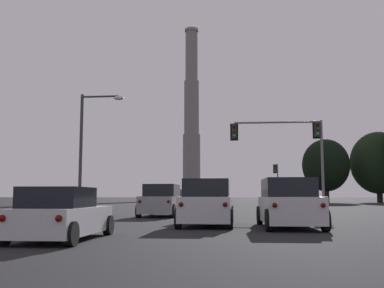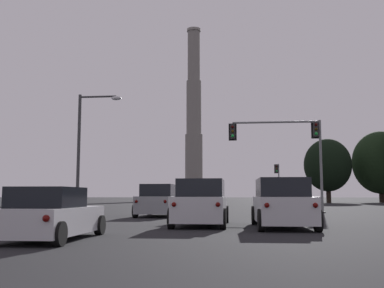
# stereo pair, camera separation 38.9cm
# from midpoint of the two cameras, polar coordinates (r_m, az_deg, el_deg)

# --- Properties ---
(hatchback_left_lane_third) EXTENTS (1.93, 4.12, 1.44)m
(hatchback_left_lane_third) POSITION_cam_midpoint_polar(r_m,az_deg,el_deg) (13.01, -16.59, -8.69)
(hatchback_left_lane_third) COLOR silver
(hatchback_left_lane_third) RESTS_ON ground_plane
(suv_center_lane_second) EXTENTS (2.10, 4.91, 1.86)m
(suv_center_lane_second) POSITION_cam_midpoint_polar(r_m,az_deg,el_deg) (18.39, 1.82, -7.53)
(suv_center_lane_second) COLOR silver
(suv_center_lane_second) RESTS_ON ground_plane
(suv_right_lane_second) EXTENTS (2.22, 4.95, 1.86)m
(suv_right_lane_second) POSITION_cam_midpoint_polar(r_m,az_deg,el_deg) (17.55, 11.99, -7.44)
(suv_right_lane_second) COLOR silver
(suv_right_lane_second) RESTS_ON ground_plane
(suv_left_lane_front) EXTENTS (2.13, 4.91, 1.86)m
(suv_left_lane_front) POSITION_cam_midpoint_polar(r_m,az_deg,el_deg) (26.55, -3.80, -7.22)
(suv_left_lane_front) COLOR gray
(suv_left_lane_front) RESTS_ON ground_plane
(traffic_light_overhead_right) EXTENTS (6.64, 0.50, 6.53)m
(traffic_light_overhead_right) POSITION_cam_midpoint_polar(r_m,az_deg,el_deg) (32.60, 12.63, 0.33)
(traffic_light_overhead_right) COLOR slate
(traffic_light_overhead_right) RESTS_ON ground_plane
(traffic_light_far_right) EXTENTS (0.78, 0.50, 5.57)m
(traffic_light_far_right) POSITION_cam_midpoint_polar(r_m,az_deg,el_deg) (63.21, 11.01, -4.22)
(traffic_light_far_right) COLOR slate
(traffic_light_far_right) RESTS_ON ground_plane
(street_lamp) EXTENTS (2.78, 0.36, 7.57)m
(street_lamp) POSITION_cam_midpoint_polar(r_m,az_deg,el_deg) (28.84, -12.96, 0.52)
(street_lamp) COLOR #38383A
(street_lamp) RESTS_ON ground_plane
(smokestack) EXTENTS (7.29, 7.29, 45.89)m
(smokestack) POSITION_cam_midpoint_polar(r_m,az_deg,el_deg) (117.98, 0.33, 1.64)
(smokestack) COLOR slate
(smokestack) RESTS_ON ground_plane
(treeline_center_right) EXTENTS (7.90, 7.11, 10.80)m
(treeline_center_right) POSITION_cam_midpoint_polar(r_m,az_deg,el_deg) (79.37, 16.98, -2.58)
(treeline_center_right) COLOR black
(treeline_center_right) RESTS_ON ground_plane
(treeline_far_right) EXTENTS (9.57, 8.61, 12.39)m
(treeline_far_right) POSITION_cam_midpoint_polar(r_m,az_deg,el_deg) (84.84, 22.94, -2.18)
(treeline_far_right) COLOR black
(treeline_far_right) RESTS_ON ground_plane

